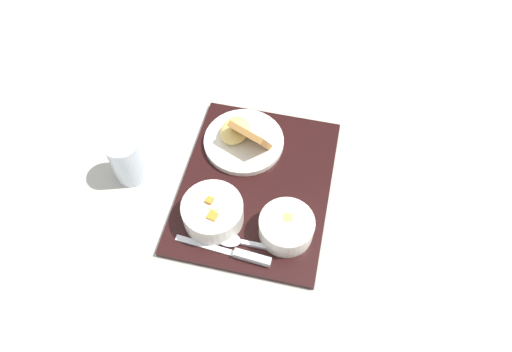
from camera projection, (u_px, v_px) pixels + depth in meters
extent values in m
plane|color=#ADA89E|center=(256.00, 187.00, 1.02)|extent=(4.00, 4.00, 0.00)
cube|color=black|center=(256.00, 185.00, 1.01)|extent=(0.44, 0.36, 0.01)
cylinder|color=silver|center=(213.00, 212.00, 0.94)|extent=(0.13, 0.13, 0.05)
torus|color=silver|center=(212.00, 207.00, 0.92)|extent=(0.13, 0.13, 0.01)
cylinder|color=#A8D184|center=(215.00, 203.00, 0.93)|extent=(0.06, 0.06, 0.03)
cylinder|color=#A8D184|center=(211.00, 209.00, 0.92)|extent=(0.04, 0.04, 0.01)
cylinder|color=#A8D184|center=(216.00, 209.00, 0.92)|extent=(0.04, 0.04, 0.01)
cylinder|color=#A8D184|center=(201.00, 202.00, 0.93)|extent=(0.06, 0.06, 0.02)
cylinder|color=#A8D184|center=(215.00, 212.00, 0.92)|extent=(0.05, 0.05, 0.01)
cylinder|color=#A8D184|center=(221.00, 208.00, 0.93)|extent=(0.05, 0.05, 0.02)
cube|color=orange|center=(210.00, 201.00, 0.92)|extent=(0.02, 0.02, 0.01)
cube|color=orange|center=(213.00, 217.00, 0.91)|extent=(0.02, 0.02, 0.01)
cylinder|color=silver|center=(286.00, 227.00, 0.92)|extent=(0.11, 0.11, 0.05)
torus|color=silver|center=(287.00, 222.00, 0.90)|extent=(0.11, 0.11, 0.01)
cylinder|color=#C67F3D|center=(286.00, 226.00, 0.92)|extent=(0.10, 0.10, 0.04)
cube|color=#E5A356|center=(288.00, 219.00, 0.91)|extent=(0.02, 0.02, 0.01)
cylinder|color=silver|center=(244.00, 141.00, 1.06)|extent=(0.19, 0.19, 0.01)
ellipsoid|color=#EFC666|center=(235.00, 130.00, 1.05)|extent=(0.09, 0.07, 0.03)
cube|color=#A37038|center=(251.00, 136.00, 1.03)|extent=(0.08, 0.10, 0.09)
cube|color=silver|center=(205.00, 245.00, 0.93)|extent=(0.02, 0.13, 0.00)
cube|color=silver|center=(252.00, 258.00, 0.91)|extent=(0.02, 0.08, 0.02)
ellipsoid|color=silver|center=(229.00, 240.00, 0.93)|extent=(0.04, 0.05, 0.01)
cube|color=silver|center=(268.00, 247.00, 0.92)|extent=(0.02, 0.11, 0.01)
cylinder|color=silver|center=(127.00, 159.00, 0.99)|extent=(0.07, 0.07, 0.12)
cylinder|color=silver|center=(130.00, 165.00, 1.01)|extent=(0.06, 0.06, 0.07)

